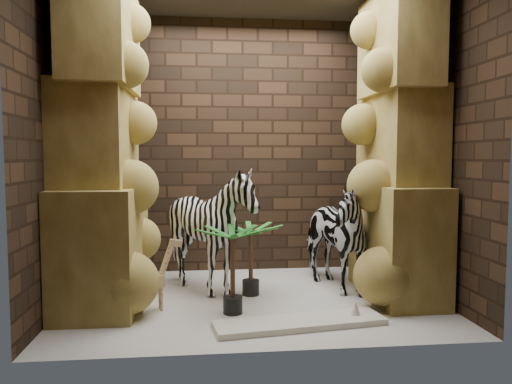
{
  "coord_description": "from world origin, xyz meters",
  "views": [
    {
      "loc": [
        -0.46,
        -4.54,
        1.38
      ],
      "look_at": [
        0.04,
        0.15,
        1.03
      ],
      "focal_mm": 33.87,
      "sensor_mm": 36.0,
      "label": 1
    }
  ],
  "objects": [
    {
      "name": "rock_pillar_right",
      "position": [
        1.42,
        0.0,
        1.5
      ],
      "size": [
        0.58,
        1.25,
        3.0
      ],
      "primitive_type": null,
      "color": "tan",
      "rests_on": "floor"
    },
    {
      "name": "wall_front",
      "position": [
        0.0,
        -1.25,
        1.5
      ],
      "size": [
        3.5,
        0.0,
        3.5
      ],
      "primitive_type": "plane",
      "rotation": [
        -1.57,
        0.0,
        0.0
      ],
      "color": "#332114",
      "rests_on": "ground"
    },
    {
      "name": "surfboard",
      "position": [
        0.31,
        -0.76,
        0.03
      ],
      "size": [
        1.44,
        0.55,
        0.05
      ],
      "primitive_type": "cube",
      "rotation": [
        0.0,
        0.0,
        0.15
      ],
      "color": "silver",
      "rests_on": "floor"
    },
    {
      "name": "wall_left",
      "position": [
        -1.75,
        0.0,
        1.5
      ],
      "size": [
        0.0,
        3.0,
        3.0
      ],
      "primitive_type": "plane",
      "rotation": [
        1.57,
        0.0,
        1.57
      ],
      "color": "#332114",
      "rests_on": "ground"
    },
    {
      "name": "zebra_left",
      "position": [
        -0.4,
        0.25,
        0.58
      ],
      "size": [
        1.21,
        1.41,
        1.15
      ],
      "primitive_type": "imported",
      "rotation": [
        0.0,
        0.0,
        -0.15
      ],
      "color": "white",
      "rests_on": "floor"
    },
    {
      "name": "zebra_right",
      "position": [
        0.82,
        0.3,
        0.64
      ],
      "size": [
        0.86,
        1.2,
        1.28
      ],
      "primitive_type": "imported",
      "rotation": [
        0.0,
        0.0,
        0.29
      ],
      "color": "white",
      "rests_on": "floor"
    },
    {
      "name": "wall_right",
      "position": [
        1.75,
        0.0,
        1.5
      ],
      "size": [
        0.0,
        3.0,
        3.0
      ],
      "primitive_type": "plane",
      "rotation": [
        1.57,
        0.0,
        -1.57
      ],
      "color": "#332114",
      "rests_on": "ground"
    },
    {
      "name": "floor",
      "position": [
        0.0,
        0.0,
        0.0
      ],
      "size": [
        3.5,
        3.5,
        0.0
      ],
      "primitive_type": "plane",
      "color": "beige",
      "rests_on": "ground"
    },
    {
      "name": "rock_pillar_left",
      "position": [
        -1.4,
        0.0,
        1.5
      ],
      "size": [
        0.68,
        1.3,
        3.0
      ],
      "primitive_type": null,
      "color": "tan",
      "rests_on": "floor"
    },
    {
      "name": "giraffe_toy",
      "position": [
        -0.94,
        -0.24,
        0.34
      ],
      "size": [
        0.37,
        0.22,
        0.68
      ],
      "primitive_type": null,
      "rotation": [
        0.0,
        0.0,
        0.32
      ],
      "color": "tan",
      "rests_on": "floor"
    },
    {
      "name": "palm_back",
      "position": [
        -0.22,
        -0.39,
        0.39
      ],
      "size": [
        0.36,
        0.36,
        0.77
      ],
      "primitive_type": null,
      "color": "#226725",
      "rests_on": "floor"
    },
    {
      "name": "palm_front",
      "position": [
        -0.01,
        0.16,
        0.36
      ],
      "size": [
        0.36,
        0.36,
        0.72
      ],
      "primitive_type": null,
      "color": "#226725",
      "rests_on": "floor"
    },
    {
      "name": "wall_back",
      "position": [
        0.0,
        1.25,
        1.5
      ],
      "size": [
        3.5,
        0.0,
        3.5
      ],
      "primitive_type": "plane",
      "rotation": [
        1.57,
        0.0,
        0.0
      ],
      "color": "#332114",
      "rests_on": "ground"
    }
  ]
}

